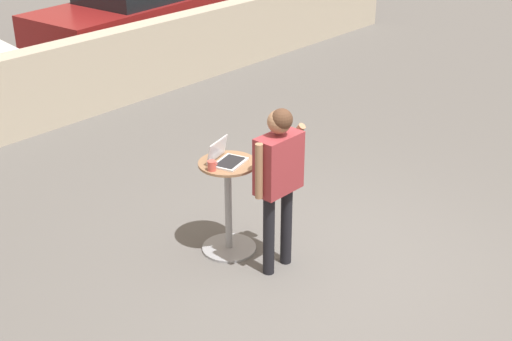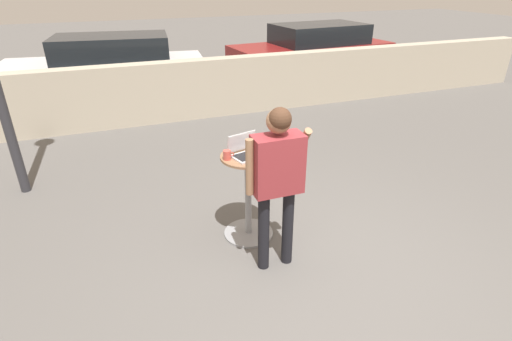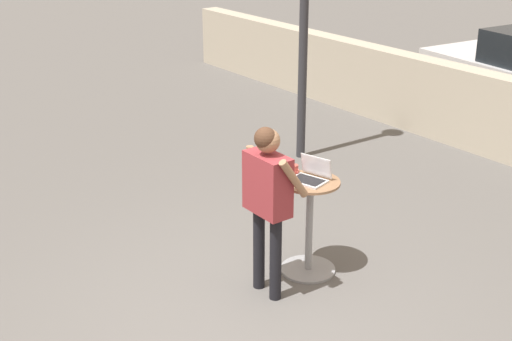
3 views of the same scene
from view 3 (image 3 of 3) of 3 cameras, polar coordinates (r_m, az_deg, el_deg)
name	(u,v)px [view 3 (image 3 of 3)]	position (r m, az deg, el deg)	size (l,w,h in m)	color
ground_plane	(252,323)	(6.39, -0.32, -12.11)	(50.00, 50.00, 0.00)	#5B5956
cafe_table	(309,225)	(6.95, 4.28, -4.41)	(0.57, 0.57, 0.97)	gray
laptop	(311,176)	(6.75, 4.40, -0.42)	(0.39, 0.36, 0.22)	silver
coffee_mug	(294,170)	(6.88, 3.09, 0.08)	(0.11, 0.08, 0.10)	#C14C42
standing_person	(267,190)	(6.33, 0.92, -1.58)	(0.60, 0.36, 1.65)	black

